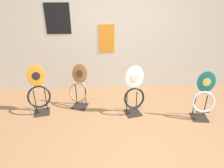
{
  "coord_description": "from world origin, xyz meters",
  "views": [
    {
      "loc": [
        -0.4,
        -2.26,
        2.14
      ],
      "look_at": [
        -0.23,
        1.01,
        0.55
      ],
      "focal_mm": 32.0,
      "sensor_mm": 36.0,
      "label": 1
    }
  ],
  "objects": [
    {
      "name": "toilet_seat_display_orange_sun",
      "position": [
        -1.57,
        0.98,
        0.43
      ],
      "size": [
        0.44,
        0.33,
        0.91
      ],
      "color": "black",
      "rests_on": "ground_plane"
    },
    {
      "name": "toilet_seat_display_woodgrain",
      "position": [
        -0.86,
        1.16,
        0.39
      ],
      "size": [
        0.42,
        0.38,
        0.85
      ],
      "color": "black",
      "rests_on": "ground_plane"
    },
    {
      "name": "wall_back",
      "position": [
        -0.0,
        1.99,
        1.3
      ],
      "size": [
        8.0,
        0.07,
        2.6
      ],
      "color": "silver",
      "rests_on": "ground_plane"
    },
    {
      "name": "toilet_seat_display_white_plain",
      "position": [
        0.16,
        0.86,
        0.46
      ],
      "size": [
        0.41,
        0.34,
        0.94
      ],
      "color": "black",
      "rests_on": "ground_plane"
    },
    {
      "name": "toilet_seat_display_teal_sax",
      "position": [
        1.34,
        0.65,
        0.42
      ],
      "size": [
        0.41,
        0.31,
        0.89
      ],
      "color": "black",
      "rests_on": "ground_plane"
    },
    {
      "name": "ground_plane",
      "position": [
        0.0,
        0.0,
        0.0
      ],
      "size": [
        14.0,
        14.0,
        0.0
      ],
      "primitive_type": "plane",
      "color": "#8E6642"
    }
  ]
}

